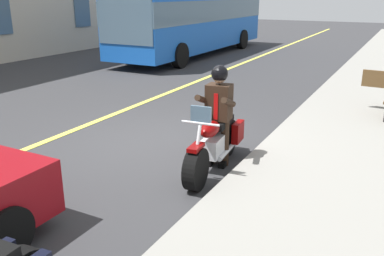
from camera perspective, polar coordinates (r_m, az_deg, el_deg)
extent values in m
plane|color=#333335|center=(8.27, -5.08, -2.05)|extent=(80.00, 80.00, 0.00)
cube|color=#E5DB4C|center=(9.46, -15.34, 0.00)|extent=(60.00, 0.16, 0.01)
cylinder|color=black|center=(6.22, 0.54, -5.71)|extent=(0.68, 0.26, 0.66)
cylinder|color=black|center=(7.59, 4.84, -1.29)|extent=(0.68, 0.26, 0.66)
cube|color=silver|center=(6.89, 2.99, -2.51)|extent=(0.59, 0.33, 0.32)
ellipsoid|color=#720505|center=(6.59, 2.47, -0.15)|extent=(0.59, 0.33, 0.24)
cube|color=black|center=(7.10, 3.96, 0.83)|extent=(0.72, 0.35, 0.12)
cube|color=#720505|center=(7.44, 6.37, -0.53)|extent=(0.41, 0.16, 0.36)
cube|color=#720505|center=(7.56, 3.17, -0.13)|extent=(0.41, 0.16, 0.36)
cylinder|color=silver|center=(6.14, 0.61, -3.33)|extent=(0.35, 0.08, 0.76)
cylinder|color=silver|center=(6.14, 1.17, 0.65)|extent=(0.10, 0.60, 0.04)
cube|color=#720505|center=(6.09, 0.55, -2.70)|extent=(0.37, 0.20, 0.06)
cylinder|color=silver|center=(7.16, 4.97, -3.09)|extent=(0.90, 0.17, 0.08)
cube|color=slate|center=(6.13, 1.25, 1.77)|extent=(0.07, 0.32, 0.28)
cylinder|color=black|center=(7.07, 4.57, -1.97)|extent=(0.14, 0.14, 0.84)
cube|color=black|center=(7.16, 4.35, -4.91)|extent=(0.27, 0.14, 0.10)
cylinder|color=black|center=(7.14, 2.74, -1.73)|extent=(0.14, 0.14, 0.84)
cube|color=black|center=(7.23, 2.54, -4.64)|extent=(0.27, 0.14, 0.10)
cube|color=black|center=(6.90, 3.77, 3.62)|extent=(0.36, 0.43, 0.60)
cube|color=red|center=(6.76, 3.33, 2.98)|extent=(0.03, 0.07, 0.44)
cylinder|color=black|center=(6.65, 5.09, 3.57)|extent=(0.56, 0.15, 0.28)
cylinder|color=black|center=(6.79, 1.53, 3.94)|extent=(0.56, 0.15, 0.28)
sphere|color=tan|center=(6.80, 3.84, 7.12)|extent=(0.22, 0.22, 0.22)
sphere|color=black|center=(6.80, 3.85, 7.54)|extent=(0.28, 0.28, 0.28)
cube|color=blue|center=(20.17, 0.41, 15.13)|extent=(11.00, 2.50, 2.85)
cube|color=slate|center=(20.16, 0.41, 16.06)|extent=(11.04, 2.52, 0.90)
cube|color=slate|center=(15.49, -9.32, 14.81)|extent=(0.06, 2.40, 1.90)
cylinder|color=black|center=(16.57, -1.68, 10.03)|extent=(1.00, 0.30, 1.00)
cylinder|color=black|center=(17.87, -8.52, 10.43)|extent=(1.00, 0.30, 1.00)
cylinder|color=black|center=(22.70, 6.97, 12.12)|extent=(1.00, 0.30, 1.00)
cylinder|color=black|center=(23.66, 1.41, 12.48)|extent=(1.00, 0.30, 1.00)
cylinder|color=black|center=(5.14, -24.41, -13.12)|extent=(0.64, 0.22, 0.64)
cube|color=slate|center=(22.66, -14.99, 15.45)|extent=(1.10, 0.06, 1.60)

